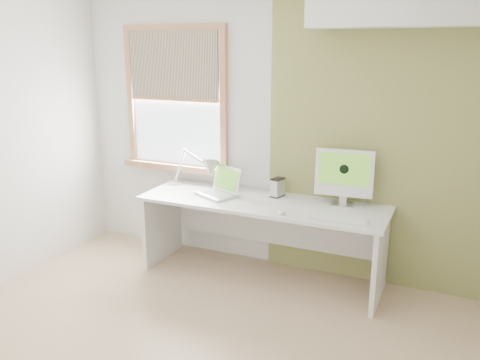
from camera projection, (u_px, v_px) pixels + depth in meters
The scene contains 11 objects.
room at pixel (169, 174), 3.00m from camera, with size 4.04×3.54×2.64m.
accent_wall at pixel (382, 139), 4.14m from camera, with size 2.00×0.02×2.60m, color olive.
window at pixel (175, 100), 4.84m from camera, with size 1.20×0.14×1.42m.
desk at pixel (264, 220), 4.45m from camera, with size 2.20×0.70×0.73m.
desk_lamp at pixel (203, 170), 4.66m from camera, with size 0.64×0.29×0.37m.
laptop at pixel (221, 188), 4.53m from camera, with size 0.45×0.42×0.25m.
phone_dock at pixel (275, 192), 4.49m from camera, with size 0.09×0.09×0.14m.
external_drive at pixel (278, 187), 4.46m from camera, with size 0.11×0.15×0.17m.
imac at pixel (344, 174), 4.19m from camera, with size 0.50×0.18×0.48m.
keyboard at pixel (338, 219), 3.86m from camera, with size 0.46×0.16×0.02m.
mouse at pixel (281, 212), 4.01m from camera, with size 0.06×0.10×0.03m, color white.
Camera 1 is at (1.59, -2.47, 2.05)m, focal length 36.85 mm.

